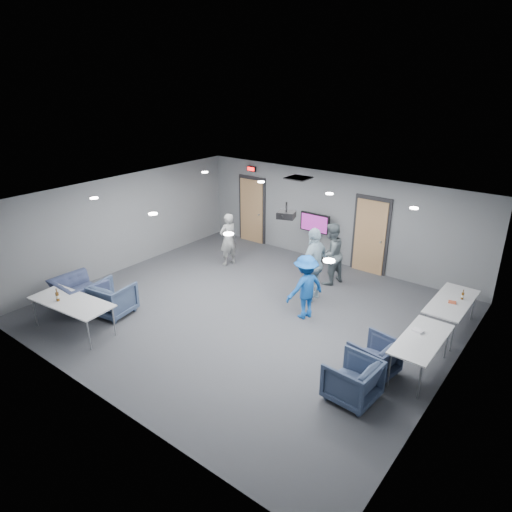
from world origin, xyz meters
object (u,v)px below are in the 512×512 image
Objects in this scene: chair_right_b at (374,357)px; chair_front_a at (113,299)px; bottle_right at (463,296)px; table_right_b at (422,341)px; person_b at (330,254)px; bottle_front at (57,296)px; chair_front_b at (79,294)px; projector at (286,215)px; person_d at (305,287)px; table_right_a at (452,303)px; table_front_left at (71,303)px; person_c at (314,264)px; chair_right_c at (352,380)px; tv_stand at (314,234)px; person_a at (228,239)px.

chair_right_b is 6.03m from chair_front_a.
chair_front_a is 3.85× the size of bottle_right.
chair_right_b is at bearing 131.97° from table_right_b.
person_b reaches higher than table_right_b.
table_right_b is 7.52m from bottle_front.
chair_front_b is (-0.88, -0.32, -0.02)m from chair_front_a.
table_right_b is 3.80m from projector.
chair_front_a is 3.03× the size of bottle_front.
person_d is at bearing 44.09° from bottle_front.
bottle_right is at bearing -145.53° from chair_front_b.
bottle_front is at bearing 127.70° from table_right_a.
bottle_front reaches higher than table_right_b.
person_c is at bearing 48.01° from table_front_left.
table_right_a is 7.93× the size of bottle_right.
projector is at bearing -100.79° from chair_right_b.
bottle_front is at bearing -69.31° from chair_right_c.
table_right_a is (0.65, 2.48, 0.32)m from chair_right_b.
person_b is 4.11m from table_right_b.
projector reaches higher than person_b.
chair_front_b is at bearing 120.80° from table_right_a.
person_c is at bearing 66.28° from table_right_b.
person_c is 3.39m from bottle_right.
projector is at bearing 12.09° from person_b.
table_front_left is (-5.86, -2.57, 0.33)m from chair_right_b.
projector is at bearing -62.38° from person_d.
tv_stand is at bearing -128.42° from chair_right_b.
person_d is 3.40m from bottle_right.
person_d reaches higher than chair_right_c.
projector is (2.93, -1.38, 1.62)m from person_a.
tv_stand is at bearing -112.32° from chair_front_b.
chair_right_b is at bearing -174.33° from chair_front_a.
projector reaches higher than bottle_front.
chair_right_b is 0.93m from table_right_b.
table_right_a is at bearing -126.31° from bottle_right.
chair_right_c is 0.97× the size of chair_front_a.
person_c is at bearing 99.10° from table_right_a.
person_b is (3.01, 0.67, 0.06)m from person_a.
tv_stand is at bearing 69.30° from table_right_a.
person_c is at bearing 52.75° from bottle_front.
person_d is 5.41m from chair_front_b.
person_b is 1.07m from person_c.
person_a is 6.92× the size of bottle_right.
person_b reaches higher than table_right_a.
chair_front_b is at bearing -0.61° from person_a.
chair_front_b is at bearing -65.09° from chair_right_b.
person_a is at bearing -97.29° from person_c.
bottle_front is at bearing -108.25° from tv_stand.
chair_right_c is 0.47× the size of table_right_a.
person_d is (0.45, -1.98, -0.08)m from person_b.
table_right_a is (7.35, 4.38, 0.31)m from chair_front_b.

